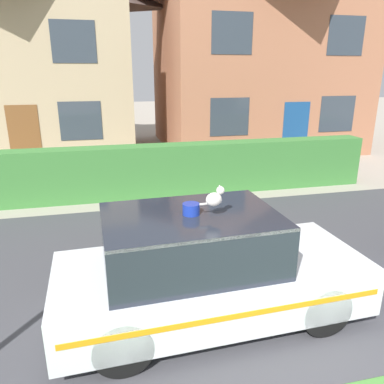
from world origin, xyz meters
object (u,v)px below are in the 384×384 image
at_px(police_car, 205,269).
at_px(cat, 215,198).
at_px(house_left, 16,50).
at_px(house_right, 254,47).

height_order(police_car, cat, cat).
bearing_deg(police_car, house_left, 107.07).
bearing_deg(cat, house_left, 102.33).
distance_m(cat, house_right, 13.07).
xyz_separation_m(cat, house_right, (5.15, 11.77, 2.39)).
height_order(police_car, house_left, house_left).
height_order(police_car, house_right, house_right).
xyz_separation_m(cat, house_left, (-4.20, 12.05, 2.16)).
relative_size(cat, house_right, 0.04).
bearing_deg(cat, police_car, 107.60).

